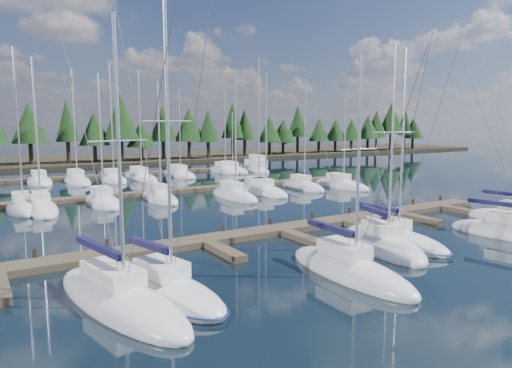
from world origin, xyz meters
TOP-DOWN VIEW (x-y plane):
  - ground at (0.00, 30.00)m, footprint 260.00×260.00m
  - far_shore at (0.00, 90.00)m, footprint 220.00×30.00m
  - main_dock at (0.00, 17.36)m, footprint 44.00×6.13m
  - back_docks at (0.00, 49.58)m, footprint 50.00×21.80m
  - front_sailboat_0 at (-13.61, 10.62)m, footprint 4.89×10.85m
  - front_sailboat_1 at (-11.53, 10.29)m, footprint 4.77×8.41m
  - front_sailboat_2 at (-2.28, 8.20)m, footprint 2.80×9.11m
  - front_sailboat_3 at (3.04, 10.62)m, footprint 5.15×8.44m
  - front_sailboat_4 at (4.58, 11.28)m, footprint 3.22×8.64m
  - back_sailboat_rows at (0.16, 45.25)m, footprint 42.54×32.90m
  - motor_yacht_right at (21.22, 55.09)m, footprint 4.62×9.41m
  - tree_line at (-1.20, 80.18)m, footprint 183.95×11.84m

SIDE VIEW (x-z plane):
  - ground at x=0.00m, z-range 0.00..0.00m
  - back_docks at x=0.00m, z-range 0.00..0.40m
  - main_dock at x=0.00m, z-range -0.25..0.65m
  - back_sailboat_rows at x=0.16m, z-range -7.98..8.51m
  - front_sailboat_0 at x=-13.61m, z-range -6.28..6.82m
  - front_sailboat_2 at x=-2.28m, z-range -5.75..6.31m
  - front_sailboat_3 at x=3.04m, z-range -6.41..6.98m
  - front_sailboat_4 at x=4.58m, z-range -6.39..6.97m
  - front_sailboat_1 at x=-11.53m, z-range -6.98..7.57m
  - far_shore at x=0.00m, z-range 0.00..0.60m
  - motor_yacht_right at x=21.22m, z-range -1.76..2.75m
  - tree_line at x=-1.20m, z-range 0.78..13.89m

